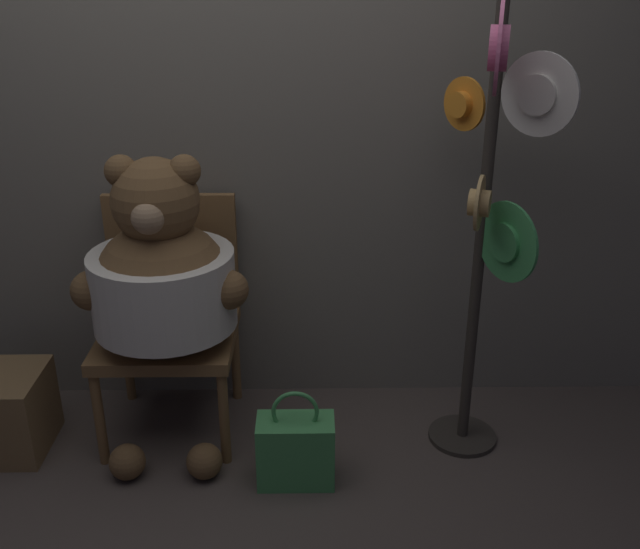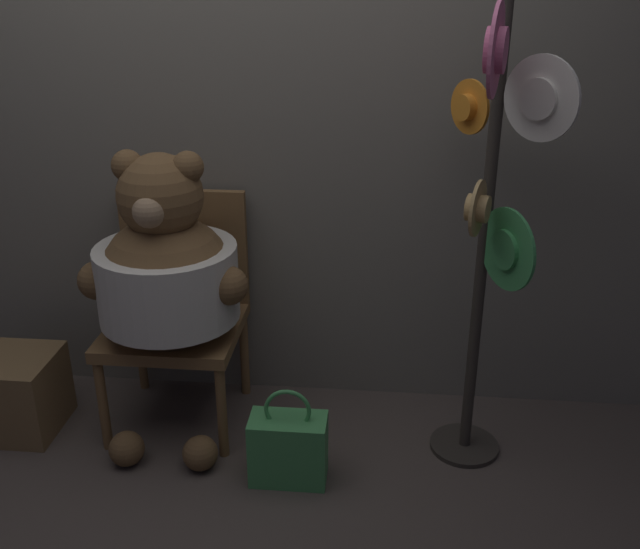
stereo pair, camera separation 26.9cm
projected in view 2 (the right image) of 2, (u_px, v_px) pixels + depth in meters
name	position (u px, v px, depth m)	size (l,w,h in m)	color
ground_plane	(212.00, 468.00, 2.81)	(14.00, 14.00, 0.00)	#4C423D
wall_back	(232.00, 128.00, 2.95)	(8.00, 0.10, 2.41)	slate
chair	(178.00, 303.00, 3.00)	(0.54, 0.52, 0.97)	brown
teddy_bear	(167.00, 274.00, 2.76)	(0.66, 0.59, 1.21)	brown
hat_display_rack	(491.00, 214.00, 2.47)	(0.36, 0.51, 1.78)	#332D28
handbag_on_ground	(288.00, 448.00, 2.70)	(0.29, 0.16, 0.40)	#479E56
wooden_crate	(18.00, 393.00, 3.00)	(0.34, 0.34, 0.34)	brown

